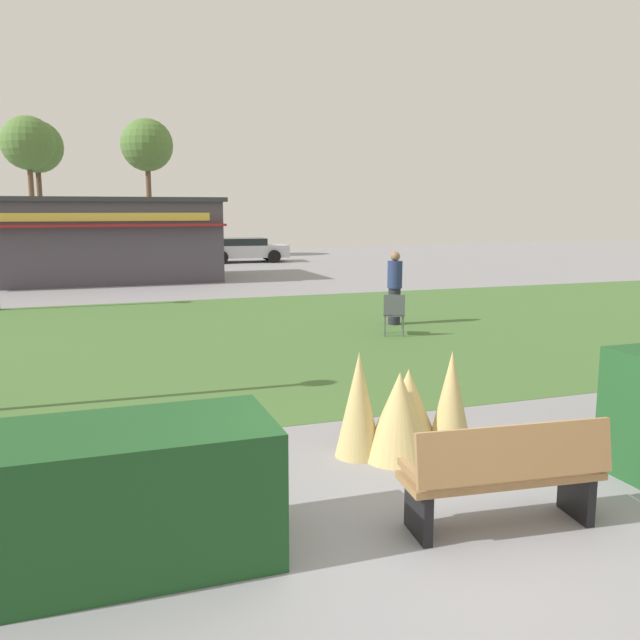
{
  "coord_description": "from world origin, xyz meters",
  "views": [
    {
      "loc": [
        -2.67,
        -4.36,
        2.65
      ],
      "look_at": [
        0.2,
        3.91,
        1.19
      ],
      "focal_mm": 37.52,
      "sensor_mm": 36.0,
      "label": 1
    }
  ],
  "objects_px": {
    "food_kiosk": "(79,240)",
    "tree_right_bg": "(37,148)",
    "person_strolling": "(395,288)",
    "parked_car_east_slot": "(244,249)",
    "parked_car_west_slot": "(26,254)",
    "tree_left_bg": "(147,146)",
    "parked_car_center_slot": "(139,251)",
    "tree_center_bg": "(28,144)",
    "cafe_chair_west": "(394,311)",
    "park_bench": "(505,475)"
  },
  "relations": [
    {
      "from": "cafe_chair_west",
      "to": "tree_left_bg",
      "type": "height_order",
      "value": "tree_left_bg"
    },
    {
      "from": "person_strolling",
      "to": "parked_car_west_slot",
      "type": "distance_m",
      "value": 21.33
    },
    {
      "from": "parked_car_east_slot",
      "to": "tree_left_bg",
      "type": "bearing_deg",
      "value": 129.47
    },
    {
      "from": "parked_car_east_slot",
      "to": "tree_center_bg",
      "type": "height_order",
      "value": "tree_center_bg"
    },
    {
      "from": "parked_car_center_slot",
      "to": "tree_center_bg",
      "type": "distance_m",
      "value": 9.46
    },
    {
      "from": "food_kiosk",
      "to": "cafe_chair_west",
      "type": "height_order",
      "value": "food_kiosk"
    },
    {
      "from": "tree_right_bg",
      "to": "parked_car_east_slot",
      "type": "bearing_deg",
      "value": -35.12
    },
    {
      "from": "tree_right_bg",
      "to": "parked_car_center_slot",
      "type": "bearing_deg",
      "value": -56.1
    },
    {
      "from": "food_kiosk",
      "to": "cafe_chair_west",
      "type": "xyz_separation_m",
      "value": [
        6.28,
        -13.58,
        -1.01
      ]
    },
    {
      "from": "parked_car_center_slot",
      "to": "tree_center_bg",
      "type": "bearing_deg",
      "value": 129.5
    },
    {
      "from": "park_bench",
      "to": "tree_right_bg",
      "type": "xyz_separation_m",
      "value": [
        -5.46,
        35.51,
        5.42
      ]
    },
    {
      "from": "food_kiosk",
      "to": "tree_right_bg",
      "type": "xyz_separation_m",
      "value": [
        -2.03,
        13.79,
        4.36
      ]
    },
    {
      "from": "parked_car_west_slot",
      "to": "parked_car_east_slot",
      "type": "bearing_deg",
      "value": 0.01
    },
    {
      "from": "parked_car_center_slot",
      "to": "tree_left_bg",
      "type": "height_order",
      "value": "tree_left_bg"
    },
    {
      "from": "cafe_chair_west",
      "to": "tree_right_bg",
      "type": "bearing_deg",
      "value": 106.89
    },
    {
      "from": "food_kiosk",
      "to": "parked_car_center_slot",
      "type": "bearing_deg",
      "value": 69.55
    },
    {
      "from": "food_kiosk",
      "to": "tree_right_bg",
      "type": "bearing_deg",
      "value": 98.38
    },
    {
      "from": "parked_car_center_slot",
      "to": "parked_car_east_slot",
      "type": "bearing_deg",
      "value": 0.01
    },
    {
      "from": "food_kiosk",
      "to": "parked_car_west_slot",
      "type": "bearing_deg",
      "value": 108.86
    },
    {
      "from": "food_kiosk",
      "to": "parked_car_west_slot",
      "type": "relative_size",
      "value": 2.42
    },
    {
      "from": "park_bench",
      "to": "tree_left_bg",
      "type": "bearing_deg",
      "value": 89.71
    },
    {
      "from": "food_kiosk",
      "to": "tree_left_bg",
      "type": "height_order",
      "value": "tree_left_bg"
    },
    {
      "from": "park_bench",
      "to": "tree_left_bg",
      "type": "relative_size",
      "value": 0.23
    },
    {
      "from": "person_strolling",
      "to": "tree_right_bg",
      "type": "distance_m",
      "value": 28.02
    },
    {
      "from": "park_bench",
      "to": "person_strolling",
      "type": "distance_m",
      "value": 10.06
    },
    {
      "from": "person_strolling",
      "to": "tree_left_bg",
      "type": "xyz_separation_m",
      "value": [
        -3.3,
        24.22,
        5.13
      ]
    },
    {
      "from": "parked_car_west_slot",
      "to": "tree_right_bg",
      "type": "xyz_separation_m",
      "value": [
        0.33,
        6.87,
        5.26
      ]
    },
    {
      "from": "cafe_chair_west",
      "to": "parked_car_east_slot",
      "type": "bearing_deg",
      "value": 85.97
    },
    {
      "from": "parked_car_center_slot",
      "to": "person_strolling",
      "type": "bearing_deg",
      "value": -77.32
    },
    {
      "from": "cafe_chair_west",
      "to": "parked_car_center_slot",
      "type": "relative_size",
      "value": 0.21
    },
    {
      "from": "cafe_chair_west",
      "to": "tree_left_bg",
      "type": "bearing_deg",
      "value": 96.0
    },
    {
      "from": "park_bench",
      "to": "person_strolling",
      "type": "bearing_deg",
      "value": 69.78
    },
    {
      "from": "tree_right_bg",
      "to": "tree_center_bg",
      "type": "relative_size",
      "value": 0.99
    },
    {
      "from": "park_bench",
      "to": "parked_car_center_slot",
      "type": "height_order",
      "value": "parked_car_center_slot"
    },
    {
      "from": "park_bench",
      "to": "cafe_chair_west",
      "type": "bearing_deg",
      "value": 70.69
    },
    {
      "from": "tree_left_bg",
      "to": "park_bench",
      "type": "bearing_deg",
      "value": -90.29
    },
    {
      "from": "cafe_chair_west",
      "to": "tree_center_bg",
      "type": "bearing_deg",
      "value": 108.08
    },
    {
      "from": "parked_car_west_slot",
      "to": "tree_center_bg",
      "type": "relative_size",
      "value": 0.56
    },
    {
      "from": "food_kiosk",
      "to": "parked_car_west_slot",
      "type": "height_order",
      "value": "food_kiosk"
    },
    {
      "from": "person_strolling",
      "to": "tree_center_bg",
      "type": "relative_size",
      "value": 0.23
    },
    {
      "from": "person_strolling",
      "to": "tree_left_bg",
      "type": "bearing_deg",
      "value": -69.54
    },
    {
      "from": "tree_right_bg",
      "to": "tree_center_bg",
      "type": "xyz_separation_m",
      "value": [
        -0.35,
        -0.85,
        0.1
      ]
    },
    {
      "from": "parked_car_center_slot",
      "to": "tree_left_bg",
      "type": "relative_size",
      "value": 0.57
    },
    {
      "from": "cafe_chair_west",
      "to": "tree_center_bg",
      "type": "relative_size",
      "value": 0.12
    },
    {
      "from": "cafe_chair_west",
      "to": "tree_left_bg",
      "type": "distance_m",
      "value": 26.23
    },
    {
      "from": "park_bench",
      "to": "tree_left_bg",
      "type": "distance_m",
      "value": 34.1
    },
    {
      "from": "cafe_chair_west",
      "to": "tree_right_bg",
      "type": "distance_m",
      "value": 29.11
    },
    {
      "from": "person_strolling",
      "to": "parked_car_east_slot",
      "type": "height_order",
      "value": "person_strolling"
    },
    {
      "from": "parked_car_west_slot",
      "to": "food_kiosk",
      "type": "bearing_deg",
      "value": -71.14
    },
    {
      "from": "parked_car_west_slot",
      "to": "tree_left_bg",
      "type": "bearing_deg",
      "value": 40.04
    }
  ]
}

